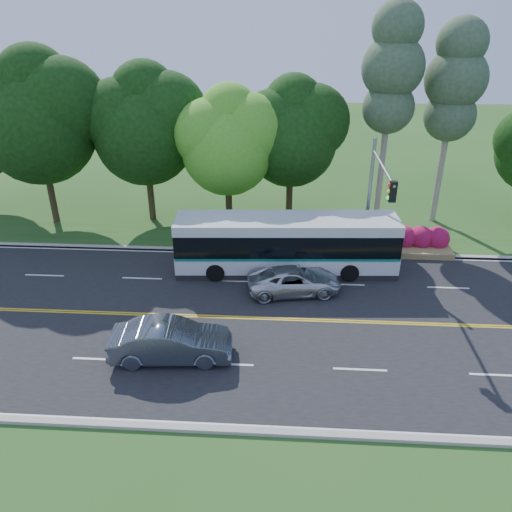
# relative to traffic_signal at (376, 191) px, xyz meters

# --- Properties ---
(ground) EXTENTS (120.00, 120.00, 0.00)m
(ground) POSITION_rel_traffic_signal_xyz_m (-6.49, -5.40, -4.67)
(ground) COLOR #254F1A
(ground) RESTS_ON ground
(road) EXTENTS (60.00, 14.00, 0.02)m
(road) POSITION_rel_traffic_signal_xyz_m (-6.49, -5.40, -4.66)
(road) COLOR black
(road) RESTS_ON ground
(curb_north) EXTENTS (60.00, 0.30, 0.15)m
(curb_north) POSITION_rel_traffic_signal_xyz_m (-6.49, 1.75, -4.60)
(curb_north) COLOR #A6A096
(curb_north) RESTS_ON ground
(curb_south) EXTENTS (60.00, 0.30, 0.15)m
(curb_south) POSITION_rel_traffic_signal_xyz_m (-6.49, -12.55, -4.60)
(curb_south) COLOR #A6A096
(curb_south) RESTS_ON ground
(grass_verge) EXTENTS (60.00, 4.00, 0.10)m
(grass_verge) POSITION_rel_traffic_signal_xyz_m (-6.49, 3.60, -4.62)
(grass_verge) COLOR #254F1A
(grass_verge) RESTS_ON ground
(lane_markings) EXTENTS (57.60, 13.82, 0.00)m
(lane_markings) POSITION_rel_traffic_signal_xyz_m (-6.59, -5.40, -4.65)
(lane_markings) COLOR gold
(lane_markings) RESTS_ON road
(tree_row) EXTENTS (44.70, 9.10, 13.84)m
(tree_row) POSITION_rel_traffic_signal_xyz_m (-11.65, 6.73, 2.06)
(tree_row) COLOR black
(tree_row) RESTS_ON ground
(bougainvillea_hedge) EXTENTS (9.50, 2.25, 1.50)m
(bougainvillea_hedge) POSITION_rel_traffic_signal_xyz_m (0.69, 2.75, -3.95)
(bougainvillea_hedge) COLOR maroon
(bougainvillea_hedge) RESTS_ON ground
(traffic_signal) EXTENTS (0.42, 6.10, 7.00)m
(traffic_signal) POSITION_rel_traffic_signal_xyz_m (0.00, 0.00, 0.00)
(traffic_signal) COLOR gray
(traffic_signal) RESTS_ON ground
(transit_bus) EXTENTS (12.20, 3.32, 3.16)m
(transit_bus) POSITION_rel_traffic_signal_xyz_m (-4.66, -0.47, -3.09)
(transit_bus) COLOR silver
(transit_bus) RESTS_ON road
(sedan) EXTENTS (5.20, 2.18, 1.67)m
(sedan) POSITION_rel_traffic_signal_xyz_m (-9.37, -8.61, -3.82)
(sedan) COLOR slate
(sedan) RESTS_ON road
(suv) EXTENTS (5.12, 2.99, 1.34)m
(suv) POSITION_rel_traffic_signal_xyz_m (-4.18, -2.80, -3.98)
(suv) COLOR silver
(suv) RESTS_ON road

